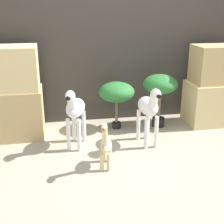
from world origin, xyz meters
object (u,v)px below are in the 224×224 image
(giraffe_figurine, at_px, (106,145))
(potted_palm_back, at_px, (160,87))
(zebra_right, at_px, (149,108))
(potted_palm_front, at_px, (117,93))
(zebra_left, at_px, (75,110))

(giraffe_figurine, height_order, potted_palm_back, potted_palm_back)
(zebra_right, xyz_separation_m, potted_palm_back, (0.30, 0.50, 0.10))
(potted_palm_back, bearing_deg, potted_palm_front, 176.05)
(potted_palm_front, bearing_deg, giraffe_figurine, -107.03)
(potted_palm_back, bearing_deg, zebra_right, -120.41)
(zebra_right, height_order, potted_palm_front, zebra_right)
(zebra_left, bearing_deg, zebra_right, -5.89)
(zebra_right, distance_m, giraffe_figurine, 0.74)
(potted_palm_front, height_order, potted_palm_back, potted_palm_back)
(potted_palm_back, bearing_deg, giraffe_figurine, -132.09)
(zebra_left, bearing_deg, potted_palm_back, 20.77)
(potted_palm_front, distance_m, potted_palm_back, 0.56)
(giraffe_figurine, relative_size, potted_palm_back, 0.77)
(zebra_right, relative_size, potted_palm_back, 1.02)
(zebra_left, bearing_deg, giraffe_figurine, -64.37)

